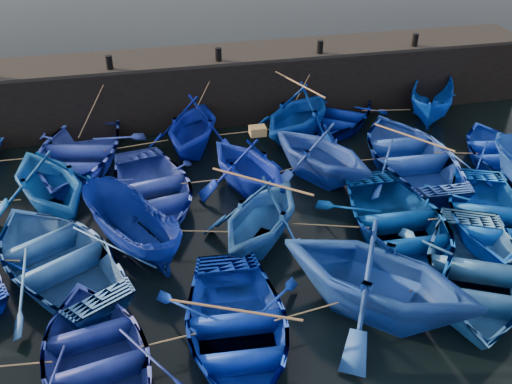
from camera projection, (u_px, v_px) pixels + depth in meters
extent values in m
plane|color=black|center=(283.00, 278.00, 14.97)|extent=(120.00, 120.00, 0.00)
cube|color=black|center=(216.00, 86.00, 22.97)|extent=(26.00, 2.50, 2.50)
cube|color=black|center=(215.00, 55.00, 22.27)|extent=(26.00, 2.50, 0.12)
cylinder|color=black|center=(109.00, 62.00, 20.61)|extent=(0.24, 0.24, 0.50)
cylinder|color=black|center=(218.00, 54.00, 21.36)|extent=(0.24, 0.24, 0.50)
cylinder|color=black|center=(320.00, 47.00, 22.10)|extent=(0.24, 0.24, 0.50)
cylinder|color=black|center=(415.00, 40.00, 22.85)|extent=(0.24, 0.24, 0.50)
imported|color=blue|center=(77.00, 152.00, 19.60)|extent=(5.33, 6.53, 1.19)
imported|color=#081AA6|center=(192.00, 125.00, 20.39)|extent=(4.59, 4.91, 2.09)
imported|color=#03329B|center=(298.00, 113.00, 21.14)|extent=(5.51, 5.51, 2.20)
imported|color=#00147B|center=(341.00, 115.00, 22.52)|extent=(5.31, 5.59, 0.94)
imported|color=#0336A0|center=(432.00, 101.00, 22.74)|extent=(3.61, 4.55, 1.67)
imported|color=#0D4E9F|center=(48.00, 180.00, 17.02)|extent=(5.02, 5.34, 2.24)
imported|color=#293EB2|center=(153.00, 188.00, 17.79)|extent=(4.38, 5.52, 1.03)
imported|color=#0B21A4|center=(248.00, 164.00, 18.08)|extent=(4.50, 4.78, 2.00)
imported|color=#1B3E9B|center=(321.00, 150.00, 18.68)|extent=(5.18, 5.37, 2.17)
imported|color=#193E9C|center=(411.00, 154.00, 19.49)|extent=(4.37, 5.96, 1.21)
imported|color=#0D32B9|center=(501.00, 153.00, 19.83)|extent=(3.97, 5.02, 0.94)
imported|color=#235493|center=(56.00, 255.00, 14.87)|extent=(6.06, 6.66, 1.13)
imported|color=navy|center=(131.00, 228.00, 15.54)|extent=(3.34, 4.24, 1.56)
imported|color=#1D539C|center=(261.00, 214.00, 15.69)|extent=(5.02, 5.10, 2.04)
imported|color=navy|center=(399.00, 223.00, 16.09)|extent=(4.11, 5.61, 1.13)
imported|color=blue|center=(488.00, 214.00, 16.57)|extent=(5.19, 5.92, 1.02)
imported|color=navy|center=(97.00, 356.00, 12.09)|extent=(4.24, 5.35, 1.00)
imported|color=#092CBC|center=(236.00, 328.00, 12.75)|extent=(3.94, 5.26, 1.04)
imported|color=#174397|center=(378.00, 273.00, 13.17)|extent=(6.46, 6.42, 2.58)
imported|color=#28619A|center=(475.00, 272.00, 14.31)|extent=(5.80, 6.49, 1.11)
cube|color=olive|center=(258.00, 131.00, 17.53)|extent=(0.50, 0.38, 0.27)
cylinder|color=tan|center=(13.00, 160.00, 19.25)|extent=(2.42, 0.08, 0.04)
cylinder|color=tan|center=(136.00, 145.00, 20.14)|extent=(2.26, 0.36, 0.04)
cylinder|color=tan|center=(246.00, 132.00, 21.04)|extent=(2.16, 0.09, 0.04)
cylinder|color=tan|center=(320.00, 119.00, 21.96)|extent=(0.25, 0.83, 0.04)
cylinder|color=tan|center=(386.00, 110.00, 22.69)|extent=(1.92, 0.37, 0.04)
cylinder|color=tan|center=(103.00, 191.00, 17.54)|extent=(1.23, 0.18, 0.04)
cylinder|color=tan|center=(201.00, 182.00, 18.05)|extent=(1.26, 0.05, 0.04)
cylinder|color=tan|center=(285.00, 170.00, 18.64)|extent=(0.69, 0.25, 0.04)
cylinder|color=tan|center=(366.00, 160.00, 19.24)|extent=(1.44, 0.09, 0.04)
cylinder|color=tan|center=(456.00, 153.00, 19.66)|extent=(1.44, 0.44, 0.04)
cylinder|color=tan|center=(0.00, 260.00, 14.72)|extent=(1.01, 0.28, 0.04)
cylinder|color=tan|center=(95.00, 245.00, 15.27)|extent=(0.20, 0.52, 0.04)
cylinder|color=tan|center=(197.00, 231.00, 15.80)|extent=(1.76, 0.50, 0.04)
cylinder|color=tan|center=(331.00, 226.00, 16.02)|extent=(2.06, 0.70, 0.04)
cylinder|color=tan|center=(444.00, 218.00, 16.33)|extent=(0.96, 0.12, 0.04)
cylinder|color=tan|center=(168.00, 340.00, 12.40)|extent=(1.23, 0.16, 0.04)
cylinder|color=tan|center=(307.00, 311.00, 13.15)|extent=(1.62, 0.27, 0.04)
cylinder|color=tan|center=(426.00, 284.00, 13.94)|extent=(1.03, 0.30, 0.04)
cylinder|color=tan|center=(94.00, 104.00, 20.64)|extent=(1.46, 1.12, 2.09)
cylinder|color=tan|center=(204.00, 93.00, 21.53)|extent=(1.40, 0.80, 2.09)
cylinder|color=tan|center=(305.00, 84.00, 22.29)|extent=(1.45, 0.75, 2.09)
cylinder|color=tan|center=(326.00, 78.00, 22.81)|extent=(0.65, 0.16, 2.08)
cylinder|color=tan|center=(416.00, 72.00, 23.39)|extent=(0.38, 0.27, 2.08)
cylinder|color=#99724C|center=(299.00, 84.00, 20.53)|extent=(1.08, 2.84, 0.06)
cylinder|color=#99724C|center=(413.00, 137.00, 19.16)|extent=(1.77, 2.49, 0.06)
cylinder|color=#99724C|center=(262.00, 181.00, 15.13)|extent=(2.34, 1.97, 0.06)
cylinder|color=#99724C|center=(235.00, 310.00, 12.46)|extent=(2.74, 1.32, 0.06)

